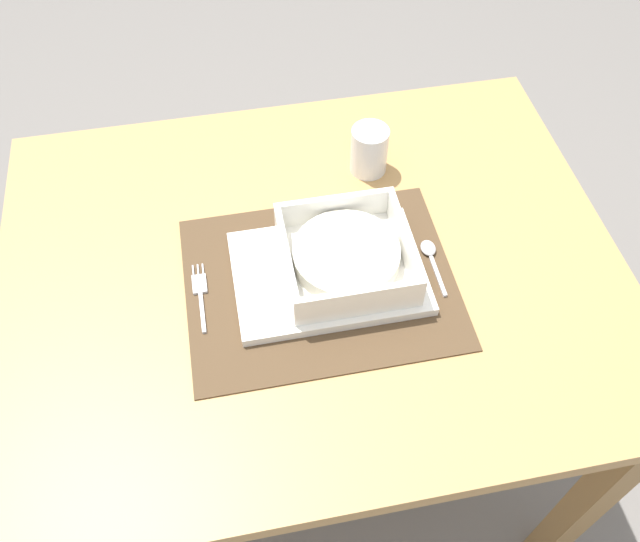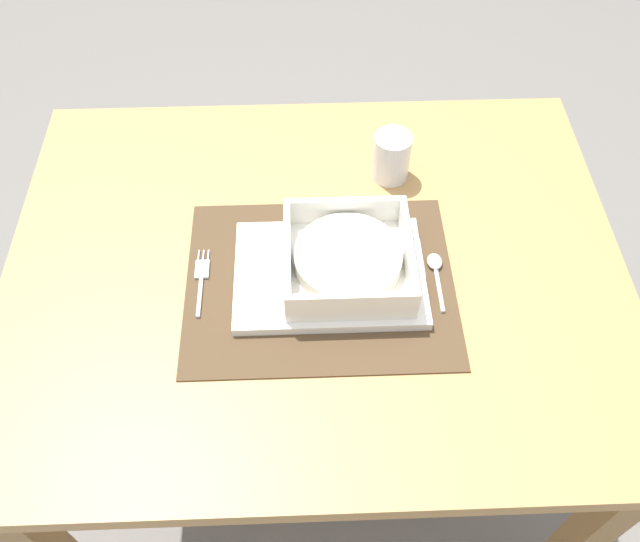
{
  "view_description": "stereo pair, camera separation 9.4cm",
  "coord_description": "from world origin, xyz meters",
  "px_view_note": "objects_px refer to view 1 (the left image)",
  "views": [
    {
      "loc": [
        -0.11,
        -0.64,
        1.58
      ],
      "look_at": [
        0.01,
        -0.04,
        0.77
      ],
      "focal_mm": 37.27,
      "sensor_mm": 36.0,
      "label": 1
    },
    {
      "loc": [
        -0.02,
        -0.65,
        1.58
      ],
      "look_at": [
        0.01,
        -0.04,
        0.77
      ],
      "focal_mm": 37.27,
      "sensor_mm": 36.0,
      "label": 2
    }
  ],
  "objects_px": {
    "fork": "(200,292)",
    "bread_knife": "(410,274)",
    "dining_table": "(312,300)",
    "porridge_bowl": "(346,257)",
    "drinking_glass": "(369,152)",
    "spoon": "(430,254)",
    "butter_knife": "(418,263)"
  },
  "relations": [
    {
      "from": "fork",
      "to": "spoon",
      "type": "distance_m",
      "value": 0.37
    },
    {
      "from": "drinking_glass",
      "to": "dining_table",
      "type": "bearing_deg",
      "value": -125.48
    },
    {
      "from": "dining_table",
      "to": "porridge_bowl",
      "type": "xyz_separation_m",
      "value": [
        0.05,
        -0.03,
        0.14
      ]
    },
    {
      "from": "bread_knife",
      "to": "drinking_glass",
      "type": "relative_size",
      "value": 1.45
    },
    {
      "from": "dining_table",
      "to": "bread_knife",
      "type": "xyz_separation_m",
      "value": [
        0.15,
        -0.05,
        0.11
      ]
    },
    {
      "from": "drinking_glass",
      "to": "fork",
      "type": "bearing_deg",
      "value": -145.34
    },
    {
      "from": "spoon",
      "to": "fork",
      "type": "bearing_deg",
      "value": -179.99
    },
    {
      "from": "dining_table",
      "to": "porridge_bowl",
      "type": "relative_size",
      "value": 5.14
    },
    {
      "from": "dining_table",
      "to": "butter_knife",
      "type": "xyz_separation_m",
      "value": [
        0.16,
        -0.03,
        0.11
      ]
    },
    {
      "from": "butter_knife",
      "to": "bread_knife",
      "type": "relative_size",
      "value": 1.02
    },
    {
      "from": "porridge_bowl",
      "to": "butter_knife",
      "type": "xyz_separation_m",
      "value": [
        0.12,
        -0.01,
        -0.03
      ]
    },
    {
      "from": "dining_table",
      "to": "butter_knife",
      "type": "distance_m",
      "value": 0.2
    },
    {
      "from": "butter_knife",
      "to": "fork",
      "type": "bearing_deg",
      "value": 177.72
    },
    {
      "from": "butter_knife",
      "to": "bread_knife",
      "type": "bearing_deg",
      "value": -136.13
    },
    {
      "from": "fork",
      "to": "bread_knife",
      "type": "distance_m",
      "value": 0.33
    },
    {
      "from": "porridge_bowl",
      "to": "bread_knife",
      "type": "bearing_deg",
      "value": -14.56
    },
    {
      "from": "porridge_bowl",
      "to": "drinking_glass",
      "type": "xyz_separation_m",
      "value": [
        0.09,
        0.22,
        -0.0
      ]
    },
    {
      "from": "butter_knife",
      "to": "bread_knife",
      "type": "distance_m",
      "value": 0.03
    },
    {
      "from": "butter_knife",
      "to": "drinking_glass",
      "type": "relative_size",
      "value": 1.47
    },
    {
      "from": "fork",
      "to": "butter_knife",
      "type": "xyz_separation_m",
      "value": [
        0.34,
        -0.01,
        0.0
      ]
    },
    {
      "from": "dining_table",
      "to": "butter_knife",
      "type": "relative_size",
      "value": 7.71
    },
    {
      "from": "porridge_bowl",
      "to": "spoon",
      "type": "relative_size",
      "value": 1.75
    },
    {
      "from": "drinking_glass",
      "to": "porridge_bowl",
      "type": "bearing_deg",
      "value": -111.92
    },
    {
      "from": "butter_knife",
      "to": "spoon",
      "type": "bearing_deg",
      "value": 28.51
    },
    {
      "from": "porridge_bowl",
      "to": "drinking_glass",
      "type": "height_order",
      "value": "drinking_glass"
    },
    {
      "from": "spoon",
      "to": "bread_knife",
      "type": "bearing_deg",
      "value": -144.13
    },
    {
      "from": "bread_knife",
      "to": "drinking_glass",
      "type": "distance_m",
      "value": 0.25
    },
    {
      "from": "bread_knife",
      "to": "dining_table",
      "type": "bearing_deg",
      "value": 165.64
    },
    {
      "from": "dining_table",
      "to": "drinking_glass",
      "type": "height_order",
      "value": "drinking_glass"
    },
    {
      "from": "dining_table",
      "to": "fork",
      "type": "distance_m",
      "value": 0.21
    },
    {
      "from": "butter_knife",
      "to": "drinking_glass",
      "type": "height_order",
      "value": "drinking_glass"
    },
    {
      "from": "porridge_bowl",
      "to": "spoon",
      "type": "xyz_separation_m",
      "value": [
        0.14,
        0.01,
        -0.03
      ]
    }
  ]
}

